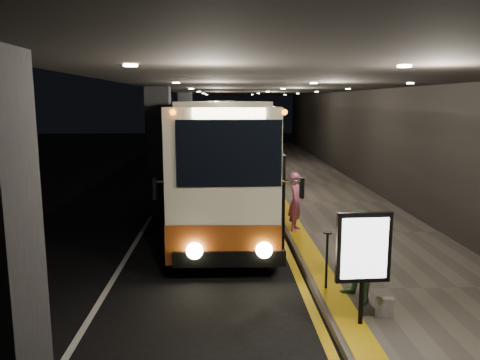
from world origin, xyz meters
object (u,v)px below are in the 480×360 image
object	(u,v)px
coach_main	(226,164)
passenger_waiting_green	(359,256)
passenger_boarding	(296,202)
coach_second	(228,136)
stanchion_post	(327,261)
info_sign	(364,250)
coach_third	(223,123)
bag_polka	(385,308)

from	to	relation	value
coach_main	passenger_waiting_green	size ratio (longest dim) A/B	6.94
coach_main	passenger_boarding	bearing A→B (deg)	-48.89
coach_second	stanchion_post	size ratio (longest dim) A/B	10.23
passenger_waiting_green	info_sign	size ratio (longest dim) A/B	0.90
passenger_waiting_green	stanchion_post	world-z (taller)	passenger_waiting_green
coach_main	coach_third	bearing A→B (deg)	91.26
coach_second	coach_third	world-z (taller)	coach_third
coach_third	info_sign	size ratio (longest dim) A/B	6.21
coach_third	info_sign	bearing A→B (deg)	-84.70
info_sign	bag_polka	bearing A→B (deg)	22.66
passenger_waiting_green	passenger_boarding	bearing A→B (deg)	158.97
coach_second	bag_polka	distance (m)	21.19
passenger_waiting_green	stanchion_post	bearing A→B (deg)	-168.06
coach_main	coach_second	world-z (taller)	coach_main
coach_third	bag_polka	distance (m)	36.11
stanchion_post	bag_polka	bearing A→B (deg)	-60.19
passenger_waiting_green	info_sign	xyz separation A→B (m)	(-0.22, -0.96, 0.45)
stanchion_post	passenger_waiting_green	bearing A→B (deg)	-52.20
stanchion_post	coach_second	bearing A→B (deg)	94.99
coach_second	coach_third	distance (m)	14.98
passenger_boarding	stanchion_post	bearing A→B (deg)	-161.16
coach_second	coach_third	bearing A→B (deg)	90.49
passenger_boarding	info_sign	world-z (taller)	info_sign
coach_third	stanchion_post	size ratio (longest dim) A/B	10.37
coach_third	passenger_waiting_green	bearing A→B (deg)	-84.25
coach_main	bag_polka	world-z (taller)	coach_main
coach_third	stanchion_post	bearing A→B (deg)	-84.95
bag_polka	info_sign	size ratio (longest dim) A/B	0.18
coach_main	coach_second	xyz separation A→B (m)	(0.24, 12.95, -0.00)
passenger_boarding	bag_polka	size ratio (longest dim) A/B	4.85
passenger_boarding	bag_polka	bearing A→B (deg)	-153.39
coach_second	bag_polka	world-z (taller)	coach_second
passenger_boarding	stanchion_post	distance (m)	4.34
passenger_waiting_green	coach_main	bearing A→B (deg)	172.43
passenger_boarding	bag_polka	world-z (taller)	passenger_boarding
passenger_boarding	bag_polka	xyz separation A→B (m)	(0.70, -5.64, -0.69)
passenger_boarding	stanchion_post	xyz separation A→B (m)	(-0.05, -4.33, -0.27)
coach_main	bag_polka	distance (m)	8.62
coach_third	passenger_boarding	bearing A→B (deg)	-84.39
stanchion_post	info_sign	bearing A→B (deg)	-80.89
passenger_waiting_green	info_sign	distance (m)	1.08
bag_polka	stanchion_post	distance (m)	1.57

